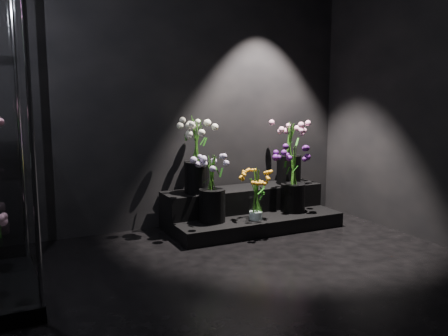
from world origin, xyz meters
TOP-DOWN VIEW (x-y plane):
  - floor at (0.00, 0.00)m, footprint 4.00×4.00m
  - wall_back at (0.00, 2.00)m, footprint 4.00×0.00m
  - display_riser at (0.76, 1.66)m, footprint 1.70×0.75m
  - bouquet_orange_bells at (0.68, 1.36)m, footprint 0.36×0.36m
  - bouquet_lilac at (0.28, 1.48)m, footprint 0.39×0.39m
  - bouquet_purple at (1.19, 1.48)m, footprint 0.37×0.37m
  - bouquet_cream_roses at (0.24, 1.75)m, footprint 0.46×0.46m
  - bouquet_pink_roses at (1.30, 1.74)m, footprint 0.43×0.43m

SIDE VIEW (x-z plane):
  - floor at x=0.00m, z-range 0.00..0.00m
  - display_riser at x=0.76m, z-range -0.03..0.35m
  - bouquet_orange_bells at x=0.68m, z-range 0.15..0.64m
  - bouquet_purple at x=1.19m, z-range 0.17..0.85m
  - bouquet_lilac at x=0.28m, z-range 0.19..0.83m
  - bouquet_pink_roses at x=1.30m, z-range 0.41..1.07m
  - bouquet_cream_roses at x=0.24m, z-range 0.43..1.17m
  - wall_back at x=0.00m, z-range -0.60..3.40m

